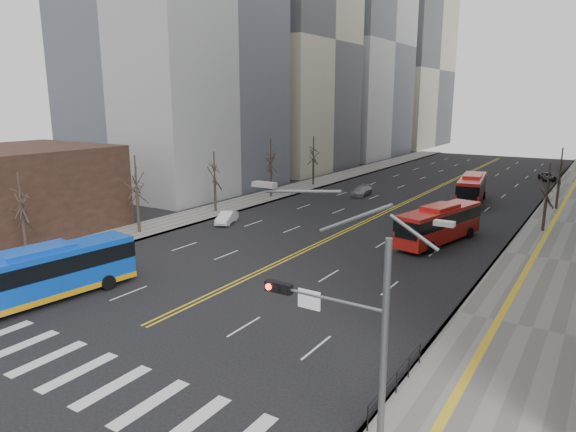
{
  "coord_description": "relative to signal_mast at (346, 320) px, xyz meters",
  "views": [
    {
      "loc": [
        20.91,
        -12.94,
        12.27
      ],
      "look_at": [
        2.89,
        15.39,
        4.67
      ],
      "focal_mm": 32.0,
      "sensor_mm": 36.0,
      "label": 1
    }
  ],
  "objects": [
    {
      "name": "car_dark_mid",
      "position": [
        -7.22,
        48.13,
        -4.14
      ],
      "size": [
        1.93,
        4.3,
        1.43
      ],
      "primitive_type": "imported",
      "rotation": [
        0.0,
        0.0,
        0.06
      ],
      "color": "black",
      "rests_on": "ground"
    },
    {
      "name": "office_towers",
      "position": [
        -13.64,
        66.51,
        19.07
      ],
      "size": [
        83.0,
        134.0,
        58.0
      ],
      "color": "#9B9B9E",
      "rests_on": "ground"
    },
    {
      "name": "storefront",
      "position": [
        -39.77,
        9.97,
        -0.85
      ],
      "size": [
        14.0,
        18.0,
        8.0
      ],
      "color": "black",
      "rests_on": "ground"
    },
    {
      "name": "crosswalk",
      "position": [
        -13.77,
        -2.0,
        -4.85
      ],
      "size": [
        26.7,
        4.0,
        0.01
      ],
      "color": "silver",
      "rests_on": "ground"
    },
    {
      "name": "red_bus_near",
      "position": [
        -5.04,
        28.89,
        -2.97
      ],
      "size": [
        4.76,
        10.92,
        3.39
      ],
      "color": "red",
      "rests_on": "ground"
    },
    {
      "name": "sidewalk_left",
      "position": [
        -30.27,
        43.0,
        -4.78
      ],
      "size": [
        5.0,
        130.0,
        0.15
      ],
      "primitive_type": "cube",
      "color": "slate",
      "rests_on": "ground"
    },
    {
      "name": "pedestrian_railing",
      "position": [
        0.53,
        4.0,
        -4.03
      ],
      "size": [
        0.06,
        6.06,
        1.02
      ],
      "color": "black",
      "rests_on": "sidewalk_right"
    },
    {
      "name": "car_white",
      "position": [
        -25.33,
        24.52,
        -4.23
      ],
      "size": [
        2.55,
        4.04,
        1.26
      ],
      "primitive_type": "imported",
      "rotation": [
        0.0,
        0.0,
        0.35
      ],
      "color": "white",
      "rests_on": "ground"
    },
    {
      "name": "car_dark_far",
      "position": [
        -1.27,
        73.83,
        -4.25
      ],
      "size": [
        3.24,
        4.77,
        1.21
      ],
      "primitive_type": "imported",
      "rotation": [
        0.0,
        0.0,
        0.31
      ],
      "color": "black",
      "rests_on": "ground"
    },
    {
      "name": "car_silver",
      "position": [
        -20.3,
        46.3,
        -4.22
      ],
      "size": [
        2.13,
        4.53,
        1.28
      ],
      "primitive_type": "imported",
      "rotation": [
        0.0,
        0.0,
        0.08
      ],
      "color": "gray",
      "rests_on": "ground"
    },
    {
      "name": "blue_bus",
      "position": [
        -21.76,
        2.0,
        -3.0
      ],
      "size": [
        3.94,
        12.35,
        3.53
      ],
      "color": "blue",
      "rests_on": "ground"
    },
    {
      "name": "sidewalk_right",
      "position": [
        3.73,
        43.0,
        -4.78
      ],
      "size": [
        7.0,
        130.0,
        0.15
      ],
      "primitive_type": "cube",
      "color": "slate",
      "rests_on": "ground"
    },
    {
      "name": "ground",
      "position": [
        -13.77,
        -2.0,
        -4.86
      ],
      "size": [
        220.0,
        220.0,
        0.0
      ],
      "primitive_type": "plane",
      "color": "black"
    },
    {
      "name": "signal_mast",
      "position": [
        0.0,
        0.0,
        0.0
      ],
      "size": [
        5.37,
        0.37,
        9.39
      ],
      "color": "slate",
      "rests_on": "ground"
    },
    {
      "name": "street_trees",
      "position": [
        -20.94,
        32.55,
        0.02
      ],
      "size": [
        35.2,
        47.2,
        7.6
      ],
      "color": "#2C221B",
      "rests_on": "ground"
    },
    {
      "name": "centerline",
      "position": [
        -13.77,
        53.0,
        -4.85
      ],
      "size": [
        0.55,
        100.0,
        0.01
      ],
      "color": "gold",
      "rests_on": "ground"
    },
    {
      "name": "red_bus_far",
      "position": [
        -6.96,
        48.79,
        -2.9
      ],
      "size": [
        4.09,
        11.32,
        3.51
      ],
      "color": "red",
      "rests_on": "ground"
    }
  ]
}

